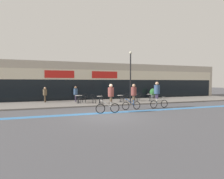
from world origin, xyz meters
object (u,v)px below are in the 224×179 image
cafe_chair_1_side (94,98)px  cyclist_2 (110,96)px  bistro_table_3 (134,96)px  pedestrian_far_end (76,92)px  cyclist_1 (133,94)px  bistro_table_0 (79,97)px  pedestrian_near_end (45,93)px  bistro_table_1 (100,98)px  cafe_chair_4_near (153,97)px  cyclist_0 (157,92)px  bistro_table_2 (120,97)px  cafe_chair_3_side (139,96)px  cafe_chair_0_side (85,98)px  cafe_chair_2_side (126,97)px  bistro_table_4 (150,96)px  cafe_chair_1_near (101,99)px  cafe_chair_3_near (136,97)px  lamp_post (130,73)px  cafe_chair_2_near (122,97)px  planter_pot (153,93)px

cafe_chair_1_side → cyclist_2: cyclist_2 is taller
bistro_table_3 → pedestrian_far_end: size_ratio=0.44×
bistro_table_3 → cyclist_1: 5.54m
bistro_table_0 → pedestrian_near_end: (-3.24, 1.67, 0.39)m
bistro_table_1 → cafe_chair_4_near: size_ratio=0.78×
bistro_table_3 → cyclist_0: (-0.11, -4.88, 0.70)m
bistro_table_2 → cafe_chair_3_side: bearing=10.0°
bistro_table_0 → cafe_chair_0_side: cafe_chair_0_side is taller
cafe_chair_2_side → cafe_chair_3_side: size_ratio=1.00×
cyclist_0 → bistro_table_4: bearing=66.2°
cyclist_2 → cafe_chair_1_near: bearing=-94.3°
cafe_chair_3_near → cafe_chair_4_near: 1.77m
bistro_table_0 → cafe_chair_1_side: bearing=-33.0°
cafe_chair_2_side → cafe_chair_4_near: same height
lamp_post → pedestrian_near_end: lamp_post is taller
cafe_chair_2_side → lamp_post: 2.95m
cafe_chair_1_side → cafe_chair_3_side: 5.48m
cafe_chair_2_near → cafe_chair_3_near: (1.77, 0.44, 0.00)m
cafe_chair_1_near → pedestrian_far_end: pedestrian_far_end is taller
cyclist_1 → bistro_table_0: bearing=-56.0°
cyclist_0 → cyclist_1: cyclist_0 is taller
cyclist_0 → bistro_table_3: bearing=87.5°
bistro_table_1 → pedestrian_near_end: bearing=153.9°
pedestrian_far_end → lamp_post: bearing=-28.8°
cafe_chair_4_near → lamp_post: lamp_post is taller
cafe_chair_3_near → cafe_chair_3_side: same height
cafe_chair_2_side → cyclist_1: bearing=80.5°
bistro_table_4 → cafe_chair_1_near: bearing=-172.3°
cafe_chair_0_side → cafe_chair_2_side: same height
cyclist_0 → bistro_table_2: bearing=109.4°
bistro_table_0 → cafe_chair_4_near: size_ratio=0.85×
cafe_chair_0_side → pedestrian_far_end: bearing=-55.7°
bistro_table_0 → pedestrian_far_end: 1.42m
cafe_chair_3_near → planter_pot: planter_pot is taller
cafe_chair_3_side → cafe_chair_2_near: bearing=31.1°
bistro_table_2 → cyclist_2: cyclist_2 is taller
cyclist_0 → cyclist_2: 4.67m
cafe_chair_0_side → cyclist_2: (0.83, -5.87, 0.56)m
cafe_chair_1_side → cyclist_0: bearing=-41.3°
pedestrian_far_end → cafe_chair_1_side: bearing=-50.0°
bistro_table_0 → bistro_table_2: bearing=-5.6°
bistro_table_0 → cyclist_2: cyclist_2 is taller
bistro_table_1 → cafe_chair_0_side: size_ratio=0.78×
bistro_table_1 → pedestrian_far_end: bearing=133.5°
bistro_table_0 → cafe_chair_2_side: (4.98, -0.44, -0.03)m
cafe_chair_3_side → cyclist_2: cyclist_2 is taller
cafe_chair_2_near → lamp_post: bearing=-162.5°
cafe_chair_1_near → bistro_table_0: bearing=52.1°
bistro_table_4 → cafe_chair_2_side: 2.79m
cafe_chair_0_side → cafe_chair_3_side: size_ratio=1.00×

